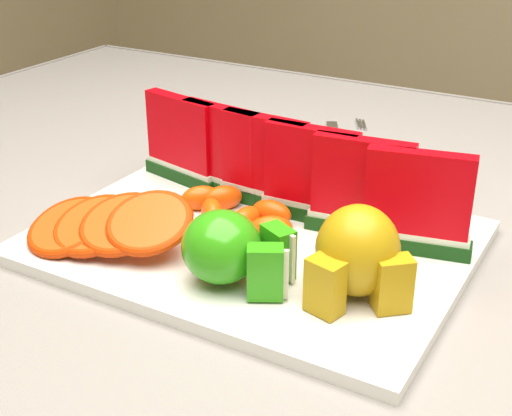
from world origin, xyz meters
TOP-DOWN VIEW (x-y plane):
  - table at (0.00, 0.00)m, footprint 1.40×0.90m
  - tablecloth at (0.00, 0.00)m, footprint 1.53×1.03m
  - platter at (-0.06, -0.09)m, footprint 0.40×0.30m
  - apple_cluster at (-0.04, -0.17)m, footprint 0.10×0.08m
  - pear_cluster at (0.07, -0.14)m, footprint 0.09×0.09m
  - fork at (-0.11, 0.22)m, footprint 0.09×0.19m
  - watermelon_row at (-0.06, -0.03)m, footprint 0.39×0.07m
  - orange_fan_front at (-0.17, -0.17)m, footprint 0.17×0.12m
  - orange_fan_back at (-0.11, 0.04)m, footprint 0.24×0.11m
  - tangerine_segments at (-0.09, -0.07)m, footprint 0.14×0.08m

SIDE VIEW (x-z plane):
  - table at x=0.00m, z-range 0.28..1.03m
  - tablecloth at x=0.00m, z-range 0.62..0.82m
  - fork at x=-0.11m, z-range 0.76..0.76m
  - platter at x=-0.06m, z-range 0.76..0.77m
  - tangerine_segments at x=-0.09m, z-range 0.77..0.80m
  - orange_fan_back at x=-0.11m, z-range 0.77..0.81m
  - orange_fan_front at x=-0.17m, z-range 0.77..0.82m
  - apple_cluster at x=-0.04m, z-range 0.77..0.83m
  - pear_cluster at x=0.07m, z-range 0.77..0.85m
  - watermelon_row at x=-0.06m, z-range 0.77..0.87m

